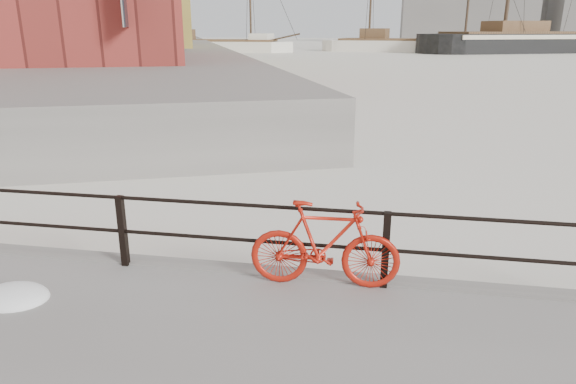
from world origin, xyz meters
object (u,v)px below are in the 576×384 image
at_px(schooner_mid, 414,52).
at_px(schooner_left, 214,52).
at_px(workboat_near, 53,79).
at_px(bicycle, 325,244).
at_px(workboat_far, 104,65).

distance_m(schooner_mid, schooner_left, 31.09).
xyz_separation_m(schooner_mid, schooner_left, (-30.72, -4.79, 0.00)).
distance_m(schooner_left, workboat_near, 45.58).
relative_size(bicycle, schooner_mid, 0.06).
relative_size(schooner_mid, workboat_far, 2.64).
height_order(schooner_left, workboat_near, schooner_left).
bearing_deg(workboat_far, workboat_near, -110.12).
bearing_deg(schooner_left, bicycle, -69.50).
bearing_deg(bicycle, workboat_far, 119.44).
height_order(bicycle, workboat_far, workboat_far).
height_order(schooner_mid, workboat_far, schooner_mid).
xyz_separation_m(schooner_mid, workboat_near, (-27.99, -50.28, 0.00)).
xyz_separation_m(bicycle, schooner_mid, (5.22, 78.48, -0.91)).
height_order(schooner_left, workboat_far, schooner_left).
height_order(bicycle, schooner_left, schooner_left).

